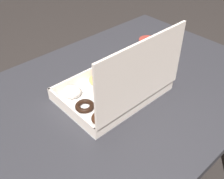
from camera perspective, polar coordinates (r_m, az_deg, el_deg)
The scene contains 3 objects.
dining_table at distance 1.06m, azimuth 1.14°, elevation -4.25°, with size 1.25×0.84×0.74m.
donut_box at distance 0.93m, azimuth 1.41°, elevation 0.66°, with size 0.38×0.28×0.28m.
coffee_mug at distance 1.16m, azimuth 7.65°, elevation 8.57°, with size 0.08×0.08×0.10m.
Camera 1 is at (0.54, 0.56, 1.36)m, focal length 42.00 mm.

